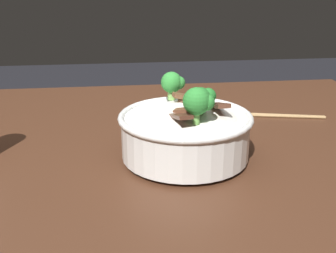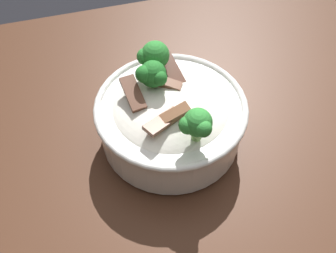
% 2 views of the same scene
% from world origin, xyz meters
% --- Properties ---
extents(dining_table, '(1.49, 1.03, 0.81)m').
position_xyz_m(dining_table, '(0.00, 0.00, 0.73)').
color(dining_table, '#472819').
rests_on(dining_table, ground).
extents(rice_bowl, '(0.26, 0.26, 0.16)m').
position_xyz_m(rice_bowl, '(0.12, -0.08, 0.87)').
color(rice_bowl, white).
rests_on(rice_bowl, dining_table).
extents(chopsticks_pair, '(0.21, 0.06, 0.01)m').
position_xyz_m(chopsticks_pair, '(0.42, 0.14, 0.81)').
color(chopsticks_pair, '#9E7A4C').
rests_on(chopsticks_pair, dining_table).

